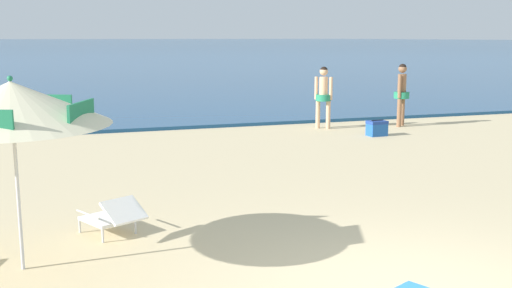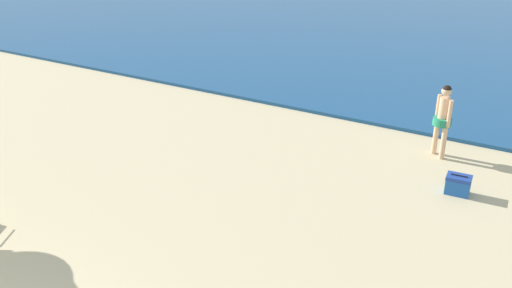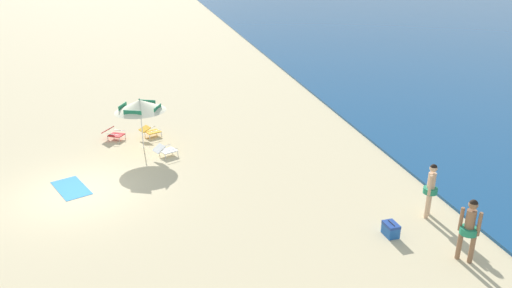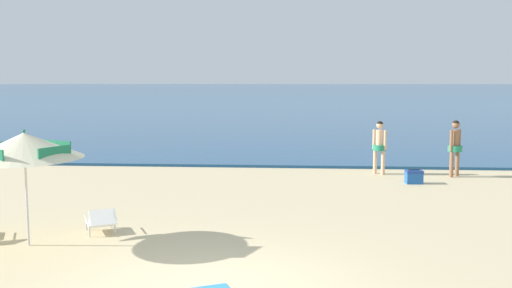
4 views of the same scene
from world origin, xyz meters
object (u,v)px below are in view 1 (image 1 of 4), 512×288
at_px(beach_umbrella_striped_main, 12,104).
at_px(lounge_chair_facing_sea, 113,216).
at_px(person_standing_beside, 402,90).
at_px(cooler_box, 377,128).
at_px(person_standing_near_shore, 323,93).

bearing_deg(beach_umbrella_striped_main, lounge_chair_facing_sea, 38.47).
relative_size(person_standing_beside, cooler_box, 3.51).
distance_m(beach_umbrella_striped_main, lounge_chair_facing_sea, 2.11).
distance_m(person_standing_near_shore, person_standing_beside, 2.36).
bearing_deg(person_standing_beside, person_standing_near_shore, 172.24).
distance_m(lounge_chair_facing_sea, person_standing_near_shore, 10.20).
xyz_separation_m(lounge_chair_facing_sea, cooler_box, (7.40, 6.09, -0.07)).
distance_m(lounge_chair_facing_sea, person_standing_beside, 11.65).
distance_m(lounge_chair_facing_sea, cooler_box, 9.59).
bearing_deg(beach_umbrella_striped_main, person_standing_beside, 39.54).
relative_size(beach_umbrella_striped_main, lounge_chair_facing_sea, 2.38).
xyz_separation_m(person_standing_beside, cooler_box, (-1.54, -1.33, -0.85)).
height_order(beach_umbrella_striped_main, cooler_box, beach_umbrella_striped_main).
relative_size(lounge_chair_facing_sea, cooler_box, 1.99).
xyz_separation_m(lounge_chair_facing_sea, person_standing_near_shore, (6.61, 7.74, 0.75)).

